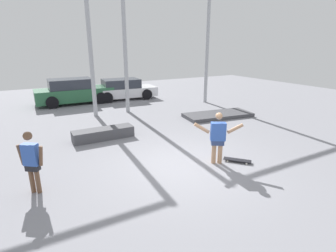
% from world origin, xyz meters
% --- Properties ---
extents(ground_plane, '(36.00, 36.00, 0.00)m').
position_xyz_m(ground_plane, '(0.00, 0.00, 0.00)').
color(ground_plane, gray).
extents(skateboarder, '(1.27, 0.84, 1.56)m').
position_xyz_m(skateboarder, '(0.92, -0.31, 0.85)').
color(skateboarder, tan).
rests_on(skateboarder, ground_plane).
extents(skateboard, '(0.70, 0.75, 0.08)m').
position_xyz_m(skateboard, '(1.52, -0.56, 0.06)').
color(skateboard, black).
rests_on(skateboard, ground_plane).
extents(grind_box, '(2.25, 0.63, 0.40)m').
position_xyz_m(grind_box, '(-1.45, 3.45, 0.20)').
color(grind_box, '#47474C').
rests_on(grind_box, ground_plane).
extents(manual_pad, '(3.51, 1.81, 0.17)m').
position_xyz_m(manual_pad, '(4.39, 3.88, 0.09)').
color(manual_pad, '#47474C').
rests_on(manual_pad, ground_plane).
extents(canopy_support_left, '(5.27, 0.20, 6.47)m').
position_xyz_m(canopy_support_left, '(-3.39, 7.00, 3.87)').
color(canopy_support_left, '#A5A8AD').
rests_on(canopy_support_left, ground_plane).
extents(canopy_support_right, '(5.27, 0.20, 6.47)m').
position_xyz_m(canopy_support_right, '(3.39, 7.00, 3.87)').
color(canopy_support_right, '#A5A8AD').
rests_on(canopy_support_right, ground_plane).
extents(parked_car_green, '(4.43, 1.92, 1.50)m').
position_xyz_m(parked_car_green, '(-1.25, 10.53, 0.72)').
color(parked_car_green, '#28603D').
rests_on(parked_car_green, ground_plane).
extents(parked_car_white, '(4.25, 2.07, 1.31)m').
position_xyz_m(parked_car_white, '(1.82, 10.41, 0.63)').
color(parked_car_white, white).
rests_on(parked_car_white, ground_plane).
extents(bystander, '(0.57, 0.46, 1.54)m').
position_xyz_m(bystander, '(-3.92, 0.49, 0.85)').
color(bystander, brown).
rests_on(bystander, ground_plane).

